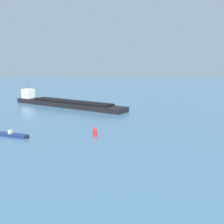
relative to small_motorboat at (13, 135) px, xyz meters
name	(u,v)px	position (x,y,z in m)	size (l,w,h in m)	color
small_motorboat	(13,135)	(0.00, 0.00, 0.00)	(5.79, 2.86, 1.04)	navy
cargo_barge	(65,103)	(2.47, 30.58, 0.64)	(33.73, 23.20, 5.84)	black
channel_buoy_red	(95,132)	(13.48, 0.38, 0.52)	(0.70, 0.70, 1.90)	red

